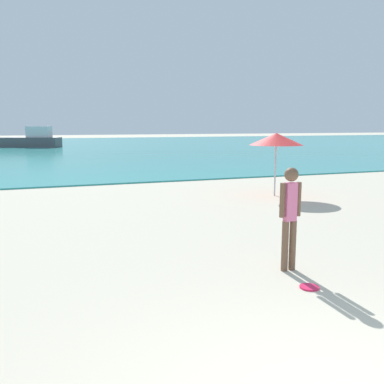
{
  "coord_description": "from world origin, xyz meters",
  "views": [
    {
      "loc": [
        -2.27,
        -2.19,
        2.36
      ],
      "look_at": [
        0.45,
        5.21,
        1.09
      ],
      "focal_mm": 39.26,
      "sensor_mm": 36.0,
      "label": 1
    }
  ],
  "objects": [
    {
      "name": "beach_umbrella",
      "position": [
        5.15,
        9.95,
        1.89
      ],
      "size": [
        1.77,
        1.77,
        2.09
      ],
      "color": "#B7B7BC",
      "rests_on": "ground"
    },
    {
      "name": "water",
      "position": [
        0.0,
        44.41,
        0.03
      ],
      "size": [
        160.0,
        60.0,
        0.06
      ],
      "primitive_type": "cube",
      "color": "teal",
      "rests_on": "ground"
    },
    {
      "name": "frisbee",
      "position": [
        1.35,
        2.69,
        0.01
      ],
      "size": [
        0.28,
        0.28,
        0.03
      ],
      "primitive_type": "cylinder",
      "color": "#E51E4C",
      "rests_on": "ground"
    },
    {
      "name": "boat_far",
      "position": [
        -2.86,
        44.69,
        0.8
      ],
      "size": [
        6.61,
        4.34,
        2.15
      ],
      "rotation": [
        0.0,
        0.0,
        2.74
      ],
      "color": "#4C4C51",
      "rests_on": "water"
    },
    {
      "name": "person_standing",
      "position": [
        1.48,
        3.47,
        0.96
      ],
      "size": [
        0.39,
        0.22,
        1.69
      ],
      "rotation": [
        0.0,
        0.0,
        0.02
      ],
      "color": "brown",
      "rests_on": "ground"
    }
  ]
}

